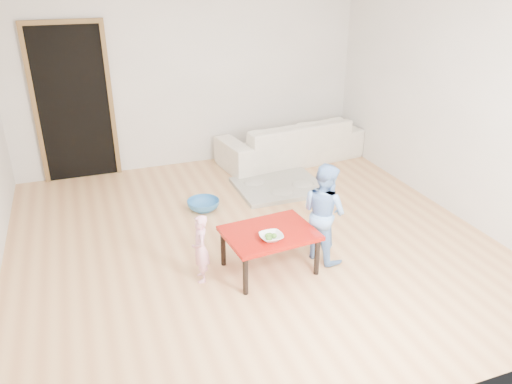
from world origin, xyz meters
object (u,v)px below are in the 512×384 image
red_table (269,251)px  bowl (271,237)px  sofa (290,141)px  child_blue (324,212)px  child_pink (201,249)px  basin (203,205)px

red_table → bowl: bearing=-106.3°
sofa → child_blue: 2.77m
red_table → child_pink: bearing=174.5°
sofa → red_table: sofa is taller
child_pink → basin: 1.50m
bowl → child_pink: 0.66m
bowl → basin: bearing=98.0°
child_blue → sofa: bearing=-36.7°
sofa → child_pink: 3.32m
sofa → child_blue: child_blue is taller
child_blue → basin: (-0.86, 1.46, -0.45)m
bowl → basin: 1.70m
sofa → red_table: size_ratio=2.53×
sofa → basin: bearing=27.6°
red_table → bowl: bowl is taller
sofa → basin: 2.06m
child_pink → basin: (0.39, 1.43, -0.27)m
bowl → child_pink: size_ratio=0.32×
child_pink → child_blue: 1.26m
sofa → red_table: 3.02m
child_pink → child_blue: child_blue is taller
bowl → basin: bowl is taller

